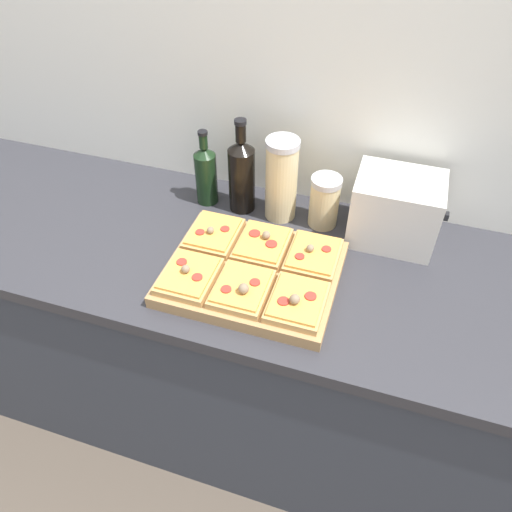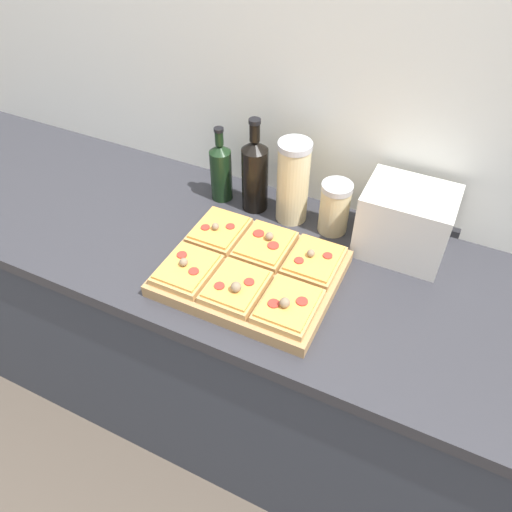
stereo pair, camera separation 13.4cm
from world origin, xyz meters
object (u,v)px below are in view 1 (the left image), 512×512
object	(u,v)px
olive_oil_bottle	(206,174)
grain_jar_tall	(281,180)
grain_jar_short	(324,201)
toaster_oven	(395,210)
wine_bottle	(242,174)
cutting_board	(253,274)

from	to	relation	value
olive_oil_bottle	grain_jar_tall	world-z (taller)	grain_jar_tall
grain_jar_short	toaster_oven	size ratio (longest dim) A/B	0.62
grain_jar_short	wine_bottle	bearing A→B (deg)	180.00
wine_bottle	grain_jar_short	world-z (taller)	wine_bottle
olive_oil_bottle	grain_jar_tall	xyz separation A→B (m)	(0.24, -0.00, 0.03)
toaster_oven	cutting_board	bearing A→B (deg)	-138.91
grain_jar_tall	toaster_oven	xyz separation A→B (m)	(0.34, -0.00, -0.03)
olive_oil_bottle	grain_jar_tall	size ratio (longest dim) A/B	0.95
toaster_oven	grain_jar_tall	bearing A→B (deg)	179.86
grain_jar_tall	toaster_oven	world-z (taller)	grain_jar_tall
toaster_oven	grain_jar_short	bearing A→B (deg)	179.76
wine_bottle	grain_jar_tall	distance (m)	0.12
wine_bottle	grain_jar_short	size ratio (longest dim) A/B	1.86
grain_jar_tall	toaster_oven	distance (m)	0.34
cutting_board	grain_jar_short	xyz separation A→B (m)	(0.13, 0.29, 0.06)
cutting_board	toaster_oven	xyz separation A→B (m)	(0.33, 0.29, 0.08)
olive_oil_bottle	cutting_board	bearing A→B (deg)	-49.59
wine_bottle	toaster_oven	world-z (taller)	wine_bottle
olive_oil_bottle	grain_jar_short	bearing A→B (deg)	0.00
grain_jar_short	toaster_oven	world-z (taller)	toaster_oven
grain_jar_tall	grain_jar_short	distance (m)	0.14
cutting_board	wine_bottle	size ratio (longest dim) A/B	1.49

